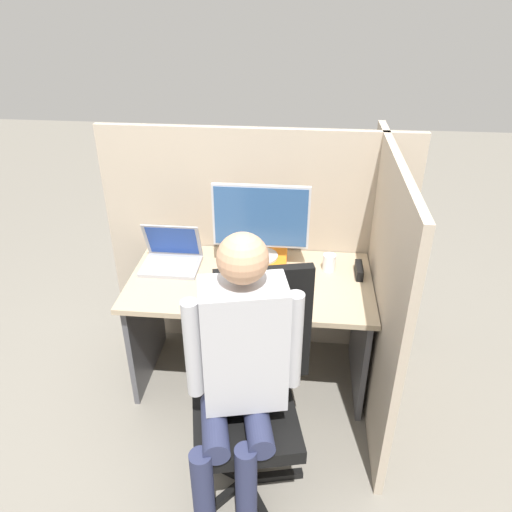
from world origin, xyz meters
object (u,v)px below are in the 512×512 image
(stapler, at_px, (359,270))
(coffee_mug, at_px, (329,262))
(person, at_px, (240,366))
(paper_box, at_px, (260,261))
(laptop, at_px, (172,258))
(carrot_toy, at_px, (301,295))
(office_chair, at_px, (253,385))
(monitor, at_px, (261,220))

(stapler, relative_size, coffee_mug, 1.52)
(person, xyz_separation_m, coffee_mug, (0.38, 0.92, -0.03))
(paper_box, distance_m, laptop, 0.51)
(carrot_toy, relative_size, office_chair, 0.11)
(paper_box, bearing_deg, stapler, -5.07)
(laptop, bearing_deg, monitor, 5.89)
(stapler, xyz_separation_m, office_chair, (-0.51, -0.73, -0.20))
(carrot_toy, distance_m, person, 0.67)
(stapler, distance_m, carrot_toy, 0.41)
(paper_box, relative_size, monitor, 0.56)
(monitor, height_order, laptop, monitor)
(carrot_toy, xyz_separation_m, coffee_mug, (0.15, 0.30, 0.03))
(stapler, xyz_separation_m, coffee_mug, (-0.16, 0.04, 0.02))
(person, bearing_deg, laptop, 119.80)
(coffee_mug, bearing_deg, monitor, 178.10)
(office_chair, bearing_deg, monitor, 92.80)
(laptop, height_order, person, person)
(monitor, distance_m, carrot_toy, 0.47)
(monitor, xyz_separation_m, office_chair, (0.04, -0.78, -0.45))
(laptop, xyz_separation_m, stapler, (1.05, 0.00, -0.02))
(carrot_toy, bearing_deg, paper_box, 127.32)
(monitor, relative_size, stapler, 3.60)
(monitor, distance_m, person, 0.96)
(carrot_toy, bearing_deg, monitor, 127.07)
(office_chair, distance_m, coffee_mug, 0.87)
(carrot_toy, distance_m, office_chair, 0.54)
(monitor, relative_size, carrot_toy, 4.59)
(monitor, bearing_deg, person, -89.81)
(laptop, height_order, office_chair, office_chair)
(laptop, distance_m, carrot_toy, 0.78)
(monitor, distance_m, coffee_mug, 0.45)
(monitor, relative_size, laptop, 1.64)
(laptop, xyz_separation_m, coffee_mug, (0.89, 0.04, -0.00))
(monitor, xyz_separation_m, carrot_toy, (0.23, -0.31, -0.27))
(laptop, height_order, carrot_toy, laptop)
(carrot_toy, height_order, office_chair, office_chair)
(paper_box, relative_size, laptop, 0.91)
(person, height_order, coffee_mug, person)
(laptop, relative_size, coffee_mug, 3.33)
(carrot_toy, bearing_deg, laptop, 160.66)
(office_chair, bearing_deg, laptop, 126.53)
(stapler, bearing_deg, carrot_toy, -140.61)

